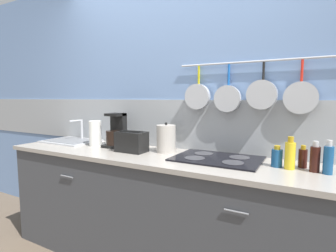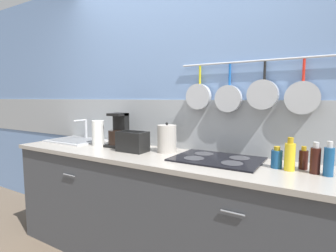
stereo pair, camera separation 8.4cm
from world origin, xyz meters
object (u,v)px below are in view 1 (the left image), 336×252
Objects in this scene: coffee_maker at (116,133)px; bottle_dish_soap at (290,155)px; kettle at (166,139)px; bottle_cooking_wine at (328,159)px; paper_towel_roll at (95,133)px; toaster at (132,142)px; bottle_olive_oil at (277,157)px; bottle_sesame_oil at (315,158)px; bottle_vinegar at (303,158)px.

coffee_maker is 1.48m from bottle_dish_soap.
bottle_cooking_wine is at bearing -4.26° from kettle.
paper_towel_roll reaches higher than toaster.
bottle_dish_soap is (0.08, -0.02, 0.03)m from bottle_olive_oil.
toaster is at bearing -177.79° from bottle_sesame_oil.
bottle_cooking_wine is at bearing -3.30° from bottle_dish_soap.
bottle_olive_oil is 0.69× the size of bottle_cooking_wine.
bottle_dish_soap is at bearing -131.71° from bottle_vinegar.
toaster is 1.35m from bottle_sesame_oil.
coffee_maker reaches higher than bottle_vinegar.
kettle reaches higher than toaster.
bottle_cooking_wine is (1.15, -0.09, -0.02)m from kettle.
kettle reaches higher than bottle_cooking_wine.
kettle is 1.23× the size of bottle_cooking_wine.
coffee_maker is at bearing 18.04° from paper_towel_roll.
paper_towel_roll is 1.14× the size of bottle_dish_soap.
bottle_sesame_oil is (1.08, -0.07, -0.03)m from kettle.
bottle_olive_oil is 0.74× the size of bottle_sesame_oil.
coffee_maker reaches higher than bottle_olive_oil.
bottle_olive_oil is (1.60, 0.01, -0.06)m from paper_towel_roll.
coffee_maker reaches higher than toaster.
bottle_cooking_wine is (1.69, -0.09, -0.04)m from coffee_maker.
paper_towel_roll reaches higher than bottle_sesame_oil.
bottle_dish_soap is (1.48, -0.07, -0.04)m from coffee_maker.
coffee_maker reaches higher than bottle_dish_soap.
paper_towel_roll is 1.16× the size of bottle_cooking_wine.
toaster is (0.27, -0.12, -0.04)m from coffee_maker.
bottle_dish_soap is at bearing -2.89° from coffee_maker.
paper_towel_roll is at bearing 172.92° from toaster.
toaster is 1.90× the size of bottle_olive_oil.
coffee_maker reaches higher than kettle.
paper_towel_roll reaches higher than bottle_dish_soap.
bottle_olive_oil is 0.16m from bottle_vinegar.
paper_towel_roll is 1.82m from bottle_sesame_oil.
bottle_cooking_wine reaches higher than bottle_vinegar.
bottle_dish_soap reaches higher than toaster.
bottle_dish_soap is at bearing 2.28° from toaster.
bottle_vinegar is at bearing 48.29° from bottle_dish_soap.
bottle_vinegar is at bearing 0.19° from coffee_maker.
coffee_maker is at bearing 177.11° from bottle_dish_soap.
bottle_cooking_wine is at bearing -6.67° from bottle_olive_oil.
paper_towel_roll is at bearing 179.81° from bottle_sesame_oil.
coffee_maker is at bearing 177.06° from bottle_cooking_wine.
bottle_dish_soap is 0.21m from bottle_cooking_wine.
bottle_dish_soap is 1.42× the size of bottle_vinegar.
bottle_olive_oil is at bearing 3.53° from toaster.
kettle is 0.87m from bottle_olive_oil.
bottle_sesame_oil is at bearing -48.16° from bottle_vinegar.
bottle_sesame_oil is at bearing -2.50° from coffee_maker.
coffee_maker is at bearing -179.81° from bottle_vinegar.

